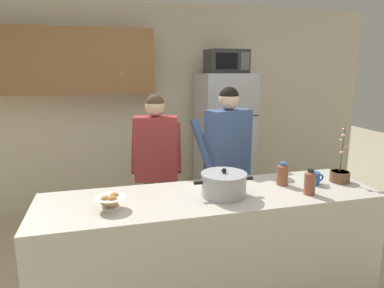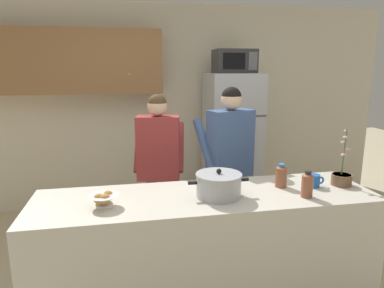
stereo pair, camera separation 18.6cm
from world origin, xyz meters
name	(u,v)px [view 1 (the left image)]	position (x,y,z in m)	size (l,w,h in m)	color
back_wall_unit	(138,98)	(-0.28, 2.25, 1.43)	(6.00, 0.48, 2.60)	beige
kitchen_island	(211,253)	(0.00, 0.00, 0.46)	(2.42, 0.68, 0.92)	beige
refrigerator	(224,142)	(0.77, 1.85, 0.87)	(0.64, 0.68, 1.74)	#B7BABF
microwave	(226,61)	(0.77, 1.83, 1.88)	(0.48, 0.37, 0.28)	#2D2D30
person_near_pot	(156,158)	(-0.25, 0.93, 0.97)	(0.53, 0.47, 1.57)	#726656
person_by_sink	(227,152)	(0.40, 0.77, 1.02)	(0.58, 0.53, 1.64)	#33384C
cooking_pot	(224,184)	(0.07, -0.04, 1.00)	(0.43, 0.32, 0.20)	#ADAFB5
coffee_mug	(314,178)	(0.84, 0.01, 0.97)	(0.13, 0.09, 0.10)	#1E59B2
bread_bowl	(111,201)	(-0.70, -0.08, 0.97)	(0.20, 0.20, 0.10)	white
bottle_near_edge	(283,174)	(0.59, 0.06, 1.01)	(0.09, 0.09, 0.18)	brown
bottle_mid_counter	(310,182)	(0.67, -0.17, 1.01)	(0.08, 0.08, 0.19)	brown
potted_orchid	(340,174)	(1.06, 0.01, 0.99)	(0.15, 0.15, 0.44)	brown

